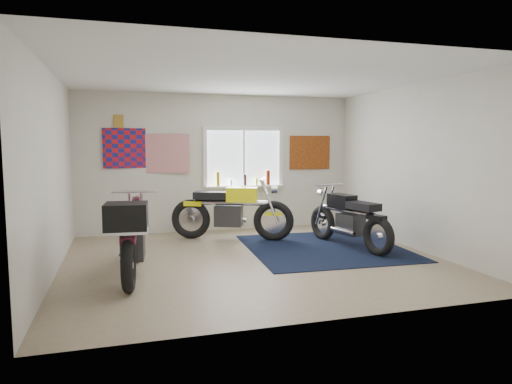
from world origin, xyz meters
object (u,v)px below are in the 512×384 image
object	(u,v)px
navy_rug	(324,248)
yellow_triumph	(231,212)
black_chrome_bike	(349,221)
maroon_tourer	(132,236)

from	to	relation	value
navy_rug	yellow_triumph	distance (m)	1.81
navy_rug	yellow_triumph	bearing A→B (deg)	140.17
navy_rug	black_chrome_bike	world-z (taller)	black_chrome_bike
navy_rug	maroon_tourer	size ratio (longest dim) A/B	1.22
navy_rug	black_chrome_bike	bearing A→B (deg)	-8.36
navy_rug	yellow_triumph	size ratio (longest dim) A/B	1.23
yellow_triumph	black_chrome_bike	bearing A→B (deg)	-10.10
navy_rug	yellow_triumph	xyz separation A→B (m)	(-1.33, 1.11, 0.49)
navy_rug	black_chrome_bike	xyz separation A→B (m)	(0.41, -0.06, 0.45)
black_chrome_bike	yellow_triumph	bearing A→B (deg)	43.02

